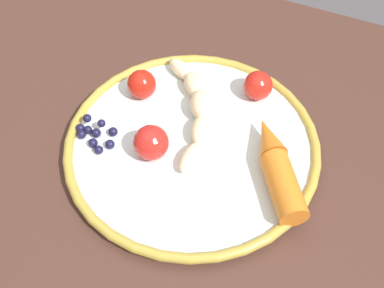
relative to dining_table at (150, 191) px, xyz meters
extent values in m
cube|color=#472B23|center=(0.00, 0.00, 0.08)|extent=(1.23, 0.71, 0.03)
cube|color=#4A2B26|center=(-0.56, 0.30, -0.29)|extent=(0.05, 0.05, 0.70)
cylinder|color=white|center=(0.05, 0.03, 0.10)|extent=(0.30, 0.30, 0.01)
torus|color=gold|center=(0.05, 0.03, 0.10)|extent=(0.31, 0.31, 0.01)
ellipsoid|color=#F9E2AD|center=(0.06, 0.00, 0.11)|extent=(0.02, 0.05, 0.02)
ellipsoid|color=#F9E2AD|center=(0.06, 0.04, 0.12)|extent=(0.03, 0.05, 0.02)
ellipsoid|color=#F9E2AD|center=(0.04, 0.08, 0.12)|extent=(0.05, 0.05, 0.03)
ellipsoid|color=#F9E2AD|center=(0.02, 0.11, 0.12)|extent=(0.05, 0.05, 0.02)
ellipsoid|color=#F9E2AD|center=(-0.01, 0.13, 0.11)|extent=(0.05, 0.04, 0.02)
cylinder|color=orange|center=(0.17, 0.00, 0.12)|extent=(0.07, 0.09, 0.03)
cone|color=orange|center=(0.13, 0.06, 0.12)|extent=(0.06, 0.06, 0.03)
sphere|color=#191638|center=(-0.08, -0.02, 0.11)|extent=(0.01, 0.01, 0.01)
sphere|color=#191638|center=(-0.06, -0.02, 0.11)|extent=(0.01, 0.01, 0.01)
sphere|color=#191638|center=(-0.08, -0.01, 0.11)|extent=(0.01, 0.01, 0.01)
sphere|color=#191638|center=(-0.06, -0.01, 0.11)|extent=(0.01, 0.01, 0.01)
sphere|color=#191638|center=(-0.07, -0.01, 0.11)|extent=(0.01, 0.01, 0.01)
sphere|color=#191638|center=(-0.04, 0.00, 0.11)|extent=(0.01, 0.01, 0.01)
sphere|color=#191638|center=(-0.04, -0.03, 0.11)|extent=(0.01, 0.01, 0.01)
sphere|color=#191638|center=(-0.04, -0.02, 0.11)|extent=(0.01, 0.01, 0.01)
sphere|color=#191638|center=(-0.06, 0.00, 0.12)|extent=(0.01, 0.01, 0.01)
sphere|color=#191638|center=(-0.08, 0.00, 0.12)|extent=(0.01, 0.01, 0.01)
sphere|color=red|center=(-0.04, 0.07, 0.12)|extent=(0.04, 0.04, 0.04)
sphere|color=red|center=(0.10, 0.13, 0.12)|extent=(0.04, 0.04, 0.04)
sphere|color=red|center=(0.01, -0.01, 0.12)|extent=(0.04, 0.04, 0.04)
camera|label=1|loc=(0.20, -0.31, 0.58)|focal=46.70mm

